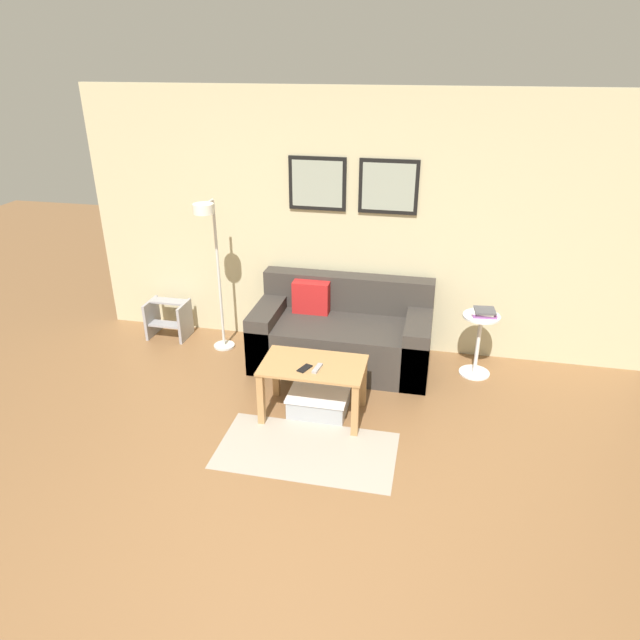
{
  "coord_description": "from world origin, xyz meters",
  "views": [
    {
      "loc": [
        0.76,
        -2.29,
        2.8
      ],
      "look_at": [
        -0.12,
        1.78,
        0.85
      ],
      "focal_mm": 32.0,
      "sensor_mm": 36.0,
      "label": 1
    }
  ],
  "objects_px": {
    "couch": "(342,335)",
    "floor_lamp": "(211,250)",
    "step_stool": "(168,318)",
    "book_stack": "(484,312)",
    "storage_bin": "(319,401)",
    "coffee_table": "(313,375)",
    "remote_control": "(317,368)",
    "side_table": "(479,339)",
    "cell_phone": "(305,368)"
  },
  "relations": [
    {
      "from": "couch",
      "to": "floor_lamp",
      "type": "relative_size",
      "value": 1.08
    },
    {
      "from": "step_stool",
      "to": "couch",
      "type": "bearing_deg",
      "value": -4.76
    },
    {
      "from": "book_stack",
      "to": "floor_lamp",
      "type": "bearing_deg",
      "value": -177.62
    },
    {
      "from": "storage_bin",
      "to": "book_stack",
      "type": "relative_size",
      "value": 2.21
    },
    {
      "from": "coffee_table",
      "to": "remote_control",
      "type": "bearing_deg",
      "value": -55.96
    },
    {
      "from": "coffee_table",
      "to": "side_table",
      "type": "xyz_separation_m",
      "value": [
        1.37,
        0.98,
        -0.01
      ]
    },
    {
      "from": "couch",
      "to": "storage_bin",
      "type": "xyz_separation_m",
      "value": [
        -0.04,
        -0.9,
        -0.2
      ]
    },
    {
      "from": "side_table",
      "to": "step_stool",
      "type": "xyz_separation_m",
      "value": [
        -3.22,
        0.12,
        -0.15
      ]
    },
    {
      "from": "couch",
      "to": "storage_bin",
      "type": "distance_m",
      "value": 0.92
    },
    {
      "from": "floor_lamp",
      "to": "book_stack",
      "type": "xyz_separation_m",
      "value": [
        2.58,
        0.11,
        -0.45
      ]
    },
    {
      "from": "couch",
      "to": "storage_bin",
      "type": "height_order",
      "value": "couch"
    },
    {
      "from": "book_stack",
      "to": "cell_phone",
      "type": "xyz_separation_m",
      "value": [
        -1.44,
        -1.06,
        -0.17
      ]
    },
    {
      "from": "side_table",
      "to": "book_stack",
      "type": "height_order",
      "value": "book_stack"
    },
    {
      "from": "side_table",
      "to": "step_stool",
      "type": "distance_m",
      "value": 3.23
    },
    {
      "from": "cell_phone",
      "to": "step_stool",
      "type": "bearing_deg",
      "value": 168.32
    },
    {
      "from": "floor_lamp",
      "to": "remote_control",
      "type": "bearing_deg",
      "value": -37.19
    },
    {
      "from": "coffee_table",
      "to": "step_stool",
      "type": "distance_m",
      "value": 2.17
    },
    {
      "from": "couch",
      "to": "floor_lamp",
      "type": "height_order",
      "value": "floor_lamp"
    },
    {
      "from": "coffee_table",
      "to": "remote_control",
      "type": "distance_m",
      "value": 0.15
    },
    {
      "from": "storage_bin",
      "to": "remote_control",
      "type": "distance_m",
      "value": 0.42
    },
    {
      "from": "coffee_table",
      "to": "step_stool",
      "type": "relative_size",
      "value": 2.05
    },
    {
      "from": "couch",
      "to": "step_stool",
      "type": "height_order",
      "value": "couch"
    },
    {
      "from": "side_table",
      "to": "remote_control",
      "type": "xyz_separation_m",
      "value": [
        -1.32,
        -1.06,
        0.12
      ]
    },
    {
      "from": "coffee_table",
      "to": "cell_phone",
      "type": "bearing_deg",
      "value": -120.4
    },
    {
      "from": "couch",
      "to": "step_stool",
      "type": "bearing_deg",
      "value": 175.24
    },
    {
      "from": "couch",
      "to": "floor_lamp",
      "type": "xyz_separation_m",
      "value": [
        -1.26,
        -0.08,
        0.81
      ]
    },
    {
      "from": "coffee_table",
      "to": "book_stack",
      "type": "height_order",
      "value": "book_stack"
    },
    {
      "from": "storage_bin",
      "to": "cell_phone",
      "type": "relative_size",
      "value": 3.62
    },
    {
      "from": "book_stack",
      "to": "remote_control",
      "type": "xyz_separation_m",
      "value": [
        -1.33,
        -1.05,
        -0.16
      ]
    },
    {
      "from": "floor_lamp",
      "to": "side_table",
      "type": "xyz_separation_m",
      "value": [
        2.56,
        0.12,
        -0.74
      ]
    },
    {
      "from": "couch",
      "to": "coffee_table",
      "type": "distance_m",
      "value": 0.95
    },
    {
      "from": "remote_control",
      "to": "step_stool",
      "type": "bearing_deg",
      "value": 157.06
    },
    {
      "from": "couch",
      "to": "step_stool",
      "type": "relative_size",
      "value": 4.06
    },
    {
      "from": "coffee_table",
      "to": "storage_bin",
      "type": "relative_size",
      "value": 1.69
    },
    {
      "from": "storage_bin",
      "to": "cell_phone",
      "type": "xyz_separation_m",
      "value": [
        -0.09,
        -0.14,
        0.39
      ]
    },
    {
      "from": "cell_phone",
      "to": "coffee_table",
      "type": "bearing_deg",
      "value": 81.45
    },
    {
      "from": "coffee_table",
      "to": "floor_lamp",
      "type": "bearing_deg",
      "value": 143.95
    },
    {
      "from": "storage_bin",
      "to": "cell_phone",
      "type": "distance_m",
      "value": 0.43
    },
    {
      "from": "floor_lamp",
      "to": "side_table",
      "type": "bearing_deg",
      "value": 2.63
    },
    {
      "from": "coffee_table",
      "to": "book_stack",
      "type": "distance_m",
      "value": 1.72
    },
    {
      "from": "coffee_table",
      "to": "cell_phone",
      "type": "distance_m",
      "value": 0.15
    },
    {
      "from": "storage_bin",
      "to": "remote_control",
      "type": "height_order",
      "value": "remote_control"
    },
    {
      "from": "coffee_table",
      "to": "cell_phone",
      "type": "relative_size",
      "value": 6.12
    },
    {
      "from": "couch",
      "to": "side_table",
      "type": "relative_size",
      "value": 2.75
    },
    {
      "from": "couch",
      "to": "book_stack",
      "type": "relative_size",
      "value": 7.41
    },
    {
      "from": "storage_bin",
      "to": "floor_lamp",
      "type": "relative_size",
      "value": 0.32
    },
    {
      "from": "storage_bin",
      "to": "cell_phone",
      "type": "bearing_deg",
      "value": -122.13
    },
    {
      "from": "storage_bin",
      "to": "remote_control",
      "type": "bearing_deg",
      "value": -82.72
    },
    {
      "from": "storage_bin",
      "to": "side_table",
      "type": "relative_size",
      "value": 0.82
    },
    {
      "from": "coffee_table",
      "to": "floor_lamp",
      "type": "height_order",
      "value": "floor_lamp"
    }
  ]
}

